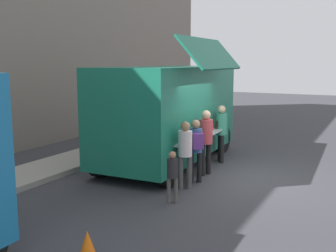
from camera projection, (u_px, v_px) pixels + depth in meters
name	position (u px, v px, depth m)	size (l,w,h in m)	color
ground_plane	(239.00, 179.00, 10.70)	(60.00, 60.00, 0.00)	#38383D
curb_strip	(4.00, 183.00, 10.10)	(28.00, 1.60, 0.15)	#9E998E
food_truck_main	(169.00, 111.00, 12.14)	(5.82, 3.30, 3.75)	#186D53
traffic_cone_orange	(88.00, 248.00, 6.14)	(0.36, 0.36, 0.55)	orange
trash_bin	(165.00, 125.00, 16.88)	(0.60, 0.60, 0.87)	#2E623A
customer_front_ordering	(206.00, 137.00, 10.91)	(0.37, 0.37, 1.80)	black
customer_mid_with_backpack	(196.00, 145.00, 10.18)	(0.53, 0.49, 1.65)	black
customer_rear_waiting	(185.00, 149.00, 9.72)	(0.34, 0.34, 1.68)	#484745
customer_extra_browsing	(221.00, 128.00, 12.34)	(0.36, 0.36, 1.78)	black
child_near_queue	(172.00, 172.00, 8.77)	(0.24, 0.24, 1.17)	#4C4A45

